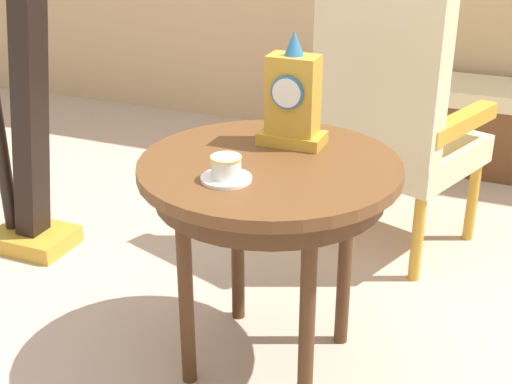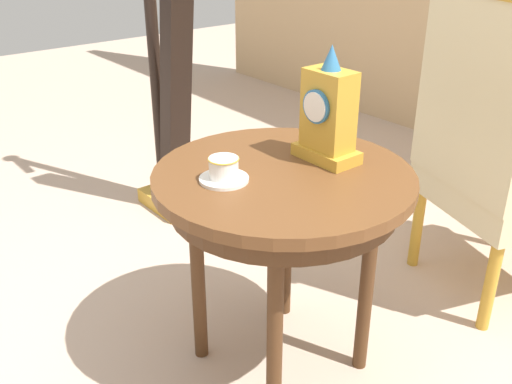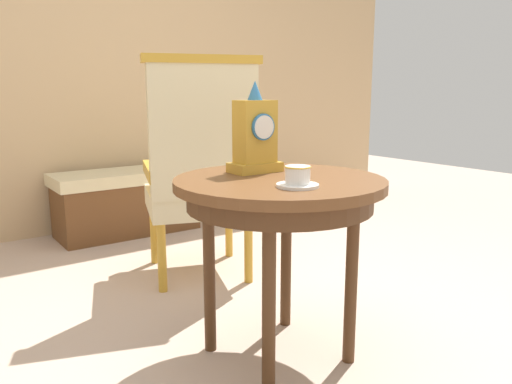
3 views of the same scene
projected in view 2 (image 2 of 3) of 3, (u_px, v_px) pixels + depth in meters
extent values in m
plane|color=#BCA38E|center=(255.00, 347.00, 1.99)|extent=(10.00, 10.00, 0.00)
cylinder|color=brown|center=(283.00, 178.00, 1.66)|extent=(0.74, 0.74, 0.03)
cylinder|color=#482B16|center=(283.00, 194.00, 1.68)|extent=(0.65, 0.65, 0.07)
cylinder|color=#482B16|center=(367.00, 283.00, 1.78)|extent=(0.04, 0.04, 0.64)
cylinder|color=#482B16|center=(286.00, 236.00, 2.04)|extent=(0.04, 0.04, 0.64)
cylinder|color=#482B16|center=(198.00, 273.00, 1.83)|extent=(0.04, 0.04, 0.64)
cylinder|color=#482B16|center=(275.00, 333.00, 1.57)|extent=(0.04, 0.04, 0.64)
cylinder|color=white|center=(224.00, 179.00, 1.59)|extent=(0.14, 0.14, 0.01)
cylinder|color=white|center=(224.00, 168.00, 1.58)|extent=(0.08, 0.08, 0.06)
torus|color=gold|center=(223.00, 159.00, 1.57)|extent=(0.08, 0.08, 0.00)
cube|color=gold|center=(326.00, 154.00, 1.73)|extent=(0.19, 0.11, 0.04)
cube|color=gold|center=(329.00, 110.00, 1.67)|extent=(0.14, 0.09, 0.23)
cylinder|color=teal|center=(316.00, 107.00, 1.63)|extent=(0.10, 0.01, 0.10)
cylinder|color=white|center=(315.00, 107.00, 1.63)|extent=(0.08, 0.00, 0.08)
cone|color=teal|center=(332.00, 57.00, 1.60)|extent=(0.06, 0.06, 0.07)
cube|color=beige|center=(510.00, 190.00, 2.17)|extent=(0.66, 0.66, 0.11)
cube|color=beige|center=(477.00, 97.00, 1.94)|extent=(0.52, 0.26, 0.64)
cube|color=gold|center=(476.00, 128.00, 2.29)|extent=(0.22, 0.46, 0.06)
cylinder|color=gold|center=(505.00, 210.00, 2.52)|extent=(0.04, 0.04, 0.35)
cylinder|color=gold|center=(490.00, 286.00, 2.01)|extent=(0.04, 0.04, 0.35)
cylinder|color=gold|center=(417.00, 227.00, 2.39)|extent=(0.04, 0.04, 0.35)
cube|color=gold|center=(175.00, 199.00, 2.93)|extent=(0.32, 0.24, 0.07)
cylinder|color=black|center=(151.00, 20.00, 2.63)|extent=(0.06, 0.06, 1.65)
cube|color=black|center=(176.00, 43.00, 2.52)|extent=(0.28, 0.11, 1.51)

